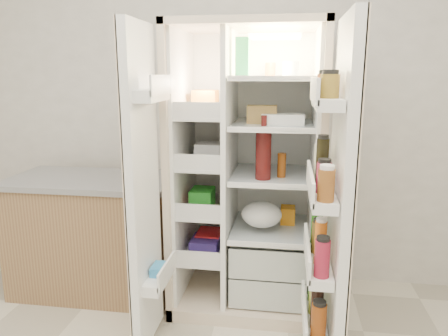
# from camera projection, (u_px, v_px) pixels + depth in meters

# --- Properties ---
(wall_back) EXTENTS (4.00, 0.02, 2.70)m
(wall_back) POSITION_uv_depth(u_px,v_px,m) (231.00, 96.00, 3.01)
(wall_back) COLOR silver
(wall_back) RESTS_ON floor
(refrigerator) EXTENTS (0.92, 0.70, 1.80)m
(refrigerator) POSITION_uv_depth(u_px,v_px,m) (250.00, 192.00, 2.78)
(refrigerator) COLOR beige
(refrigerator) RESTS_ON floor
(freezer_door) EXTENTS (0.15, 0.40, 1.72)m
(freezer_door) POSITION_uv_depth(u_px,v_px,m) (144.00, 192.00, 2.24)
(freezer_door) COLOR white
(freezer_door) RESTS_ON floor
(fridge_door) EXTENTS (0.17, 0.58, 1.72)m
(fridge_door) POSITION_uv_depth(u_px,v_px,m) (335.00, 210.00, 2.01)
(fridge_door) COLOR white
(fridge_door) RESTS_ON floor
(kitchen_counter) EXTENTS (1.12, 0.60, 0.82)m
(kitchen_counter) POSITION_uv_depth(u_px,v_px,m) (96.00, 234.00, 2.95)
(kitchen_counter) COLOR olive
(kitchen_counter) RESTS_ON floor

